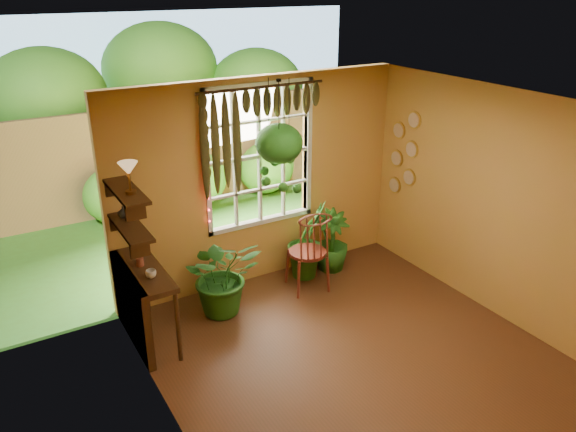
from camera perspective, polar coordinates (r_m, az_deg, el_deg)
name	(u,v)px	position (r m, az deg, el deg)	size (l,w,h in m)	color
floor	(363,364)	(6.22, 7.61, -14.66)	(4.50, 4.50, 0.00)	#502B17
ceiling	(379,112)	(5.05, 9.23, 10.39)	(4.50, 4.50, 0.00)	silver
wall_back	(261,183)	(7.23, -2.77, 3.40)	(4.00, 4.00, 0.00)	#C88B44
wall_left	(173,307)	(4.65, -11.64, -9.04)	(4.50, 4.50, 0.00)	#C88B44
wall_right	(509,210)	(6.85, 21.57, 0.57)	(4.50, 4.50, 0.00)	#C88B44
window	(259,156)	(7.15, -2.95, 6.12)	(1.52, 0.10, 1.86)	white
valance_vine	(257,113)	(6.86, -3.20, 10.37)	(1.70, 0.12, 1.10)	#3C2510
string_lights	(206,163)	(6.75, -8.32, 5.31)	(0.03, 0.03, 1.54)	#FF2633
wall_plates	(404,154)	(7.90, 11.67, 6.20)	(0.04, 0.32, 1.10)	beige
counter_ledge	(136,299)	(6.40, -15.20, -8.14)	(0.40, 1.20, 0.90)	#3C2510
shelf_lower	(130,227)	(6.03, -15.72, -1.13)	(0.25, 0.90, 0.04)	#3C2510
shelf_upper	(126,191)	(5.88, -16.13, 2.43)	(0.25, 0.90, 0.04)	#3C2510
backyard	(161,115)	(11.46, -12.78, 9.93)	(14.00, 10.00, 12.00)	#30621C
windsor_chair	(309,263)	(7.30, 2.10, -4.76)	(0.56, 0.59, 1.30)	maroon
potted_plant_left	(223,275)	(6.80, -6.64, -5.95)	(0.91, 0.78, 1.01)	#214C14
potted_plant_mid	(308,240)	(7.55, 2.02, -2.43)	(0.58, 0.47, 1.06)	#214C14
potted_plant_right	(331,241)	(7.78, 4.42, -2.53)	(0.48, 0.48, 0.86)	#214C14
hanging_basket	(279,148)	(6.90, -0.91, 6.89)	(0.58, 0.58, 1.43)	black
cup_a	(151,274)	(6.03, -13.75, -5.73)	(0.11, 0.11, 0.09)	silver
cup_b	(141,252)	(6.50, -14.68, -3.58)	(0.11, 0.11, 0.10)	beige
brush_jar	(139,256)	(6.27, -14.87, -3.96)	(0.08, 0.08, 0.30)	brown
shelf_vase	(123,212)	(6.23, -16.40, 0.39)	(0.12, 0.12, 0.13)	#B2AD99
tiffany_lamp	(128,171)	(5.68, -15.90, 4.47)	(0.19, 0.19, 0.32)	brown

